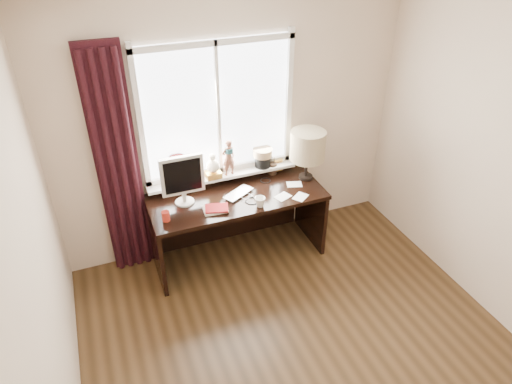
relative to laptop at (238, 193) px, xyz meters
name	(u,v)px	position (x,y,z in m)	size (l,w,h in m)	color
floor	(320,378)	(0.08, -1.63, -0.76)	(3.50, 4.00, 0.00)	#483019
ceiling	(362,38)	(0.08, -1.63, 1.84)	(3.50, 4.00, 0.00)	white
wall_back	(233,127)	(0.08, 0.37, 0.54)	(3.50, 2.60, 0.00)	#C4AC92
wall_left	(36,331)	(-1.67, -1.63, 0.54)	(4.00, 2.60, 0.00)	#C4AC92
laptop	(238,193)	(0.00, 0.00, 0.00)	(0.32, 0.20, 0.02)	silver
mug	(260,202)	(0.12, -0.26, 0.04)	(0.10, 0.10, 0.10)	white
red_cup	(166,216)	(-0.74, -0.16, 0.03)	(0.07, 0.07, 0.09)	#A92518
window	(219,131)	(-0.07, 0.31, 0.54)	(1.52, 0.20, 1.40)	white
curtain	(118,169)	(-1.05, 0.27, 0.35)	(0.38, 0.09, 2.25)	black
desk	(234,210)	(-0.02, 0.09, -0.26)	(1.70, 0.70, 0.75)	black
monitor	(182,177)	(-0.52, 0.05, 0.27)	(0.40, 0.18, 0.49)	beige
notebook_stack	(216,209)	(-0.28, -0.17, 0.00)	(0.25, 0.20, 0.03)	beige
brush_holder	(273,168)	(0.47, 0.25, 0.05)	(0.09, 0.09, 0.25)	black
icon_frame	(278,166)	(0.54, 0.28, 0.05)	(0.10, 0.03, 0.13)	gold
table_lamp	(308,146)	(0.75, 0.05, 0.35)	(0.35, 0.35, 0.52)	black
loose_papers	(293,192)	(0.50, -0.16, -0.01)	(0.38, 0.39, 0.00)	white
desk_cables	(254,192)	(0.15, -0.02, -0.01)	(0.41, 0.44, 0.01)	black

